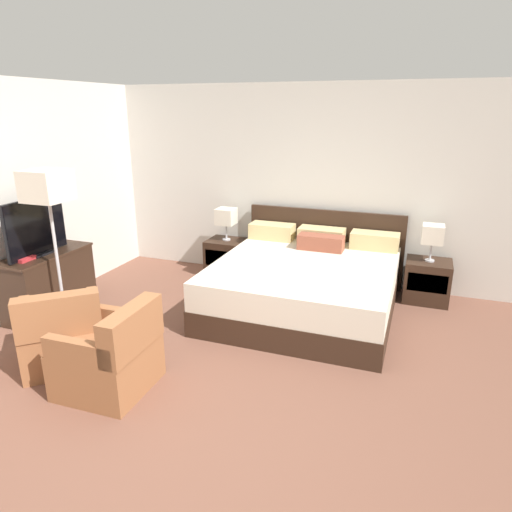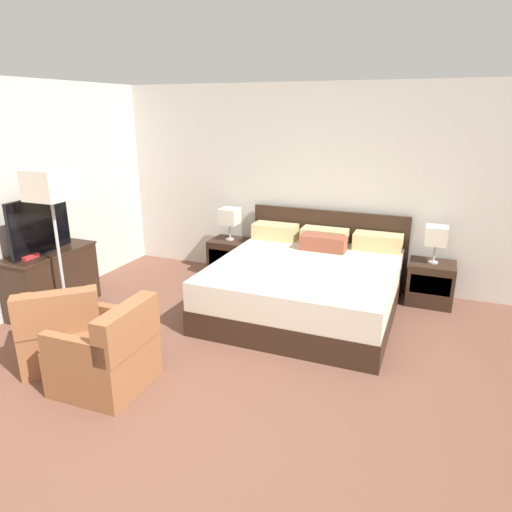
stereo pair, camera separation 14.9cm
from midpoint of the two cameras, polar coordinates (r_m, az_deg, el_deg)
The scene contains 14 objects.
ground_plane at distance 3.61m, azimuth -8.49°, elevation -20.41°, with size 10.11×10.11×0.00m, color brown.
wall_back at distance 6.07m, azimuth 7.45°, elevation 8.76°, with size 6.54×0.06×2.55m, color beige.
wall_left at distance 5.74m, azimuth -25.75°, elevation 6.61°, with size 0.06×5.17×2.55m, color beige.
bed at distance 5.26m, azimuth 7.15°, elevation -3.51°, with size 2.04×2.09×0.98m.
nightstand_left at distance 6.36m, azimuth -2.56°, elevation -0.15°, with size 0.52×0.44×0.51m.
nightstand_right at distance 5.84m, azimuth 21.66°, elevation -3.16°, with size 0.52×0.44×0.51m.
table_lamp_left at distance 6.21m, azimuth -2.63°, elevation 4.93°, with size 0.24×0.24×0.44m.
table_lamp_right at distance 5.67m, azimuth 22.33°, elevation 2.31°, with size 0.24×0.24×0.44m.
dresser at distance 5.69m, azimuth -23.45°, elevation -2.71°, with size 0.46×1.05×0.71m.
tv at distance 5.47m, azimuth -24.71°, elevation 3.40°, with size 0.18×0.80×0.62m.
book_red_cover at distance 5.41m, azimuth -26.08°, elevation -0.03°, with size 0.18×0.19×0.04m, color #B7282D.
armchair_by_window at distance 4.55m, azimuth -22.23°, elevation -8.80°, with size 0.97×0.97×0.76m.
armchair_companion at distance 4.03m, azimuth -17.04°, elevation -11.79°, with size 0.71×0.70×0.76m.
floor_lamp at distance 4.94m, azimuth -23.52°, elevation 7.23°, with size 0.38×0.38×1.67m.
Camera 2 is at (1.58, -2.38, 2.23)m, focal length 32.00 mm.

